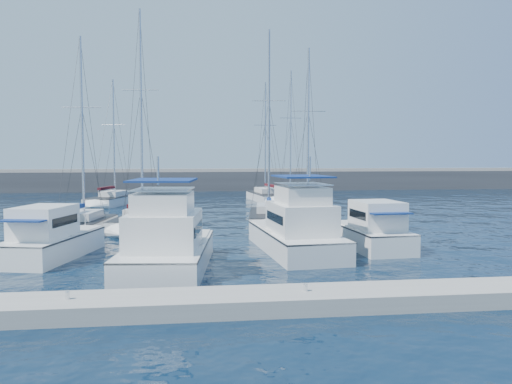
{
  "coord_description": "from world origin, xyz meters",
  "views": [
    {
      "loc": [
        -3.83,
        -27.76,
        5.26
      ],
      "look_at": [
        0.17,
        4.36,
        3.0
      ],
      "focal_mm": 35.0,
      "sensor_mm": 36.0,
      "label": 1
    }
  ],
  "objects": [
    {
      "name": "sailboat_back_c",
      "position": [
        8.0,
        31.95,
        0.54
      ],
      "size": [
        3.38,
        8.55,
        16.16
      ],
      "rotation": [
        0.0,
        0.0,
        0.04
      ],
      "color": "silver",
      "rests_on": "ground"
    },
    {
      "name": "ground",
      "position": [
        0.0,
        0.0,
        0.0
      ],
      "size": [
        220.0,
        220.0,
        0.0
      ],
      "primitive_type": "plane",
      "color": "black",
      "rests_on": "ground"
    },
    {
      "name": "motor_yacht_port_inner",
      "position": [
        -5.1,
        -4.6,
        1.13
      ],
      "size": [
        4.54,
        9.01,
        4.69
      ],
      "rotation": [
        0.0,
        0.0,
        -0.11
      ],
      "color": "silver",
      "rests_on": "ground"
    },
    {
      "name": "motor_yacht_stbd_inner",
      "position": [
        1.77,
        -1.07,
        1.13
      ],
      "size": [
        4.25,
        9.32,
        4.69
      ],
      "rotation": [
        0.0,
        0.0,
        0.09
      ],
      "color": "silver",
      "rests_on": "ground"
    },
    {
      "name": "sailboat_mid_b",
      "position": [
        -7.76,
        9.2,
        0.56
      ],
      "size": [
        4.11,
        7.54,
        16.34
      ],
      "rotation": [
        0.0,
        0.0,
        -0.15
      ],
      "color": "white",
      "rests_on": "ground"
    },
    {
      "name": "motor_yacht_stbd_outer",
      "position": [
        6.36,
        -0.39,
        0.94
      ],
      "size": [
        3.16,
        6.54,
        3.2
      ],
      "rotation": [
        0.0,
        0.0,
        0.06
      ],
      "color": "white",
      "rests_on": "ground"
    },
    {
      "name": "breakwater",
      "position": [
        0.0,
        52.0,
        1.05
      ],
      "size": [
        160.0,
        6.0,
        4.45
      ],
      "color": "#424244",
      "rests_on": "ground"
    },
    {
      "name": "dock_cleat_near_port",
      "position": [
        -8.0,
        -11.0,
        0.72
      ],
      "size": [
        0.16,
        0.16,
        0.25
      ],
      "primitive_type": "cylinder",
      "color": "silver",
      "rests_on": "dock"
    },
    {
      "name": "motor_yacht_port_outer",
      "position": [
        -11.25,
        -1.05,
        0.94
      ],
      "size": [
        4.21,
        7.35,
        3.2
      ],
      "rotation": [
        0.0,
        0.0,
        -0.23
      ],
      "color": "white",
      "rests_on": "ground"
    },
    {
      "name": "sailboat_back_a",
      "position": [
        -12.83,
        28.54,
        0.52
      ],
      "size": [
        5.08,
        8.46,
        14.15
      ],
      "rotation": [
        0.0,
        0.0,
        -0.27
      ],
      "color": "white",
      "rests_on": "ground"
    },
    {
      "name": "dock_cleat_centre",
      "position": [
        0.0,
        -11.0,
        0.72
      ],
      "size": [
        0.16,
        0.16,
        0.25
      ],
      "primitive_type": "cylinder",
      "color": "silver",
      "rests_on": "dock"
    },
    {
      "name": "sailboat_mid_c",
      "position": [
        1.97,
        10.65,
        0.54
      ],
      "size": [
        4.04,
        8.41,
        15.56
      ],
      "rotation": [
        0.0,
        0.0,
        -0.14
      ],
      "color": "silver",
      "rests_on": "ground"
    },
    {
      "name": "dock",
      "position": [
        0.0,
        -11.0,
        0.3
      ],
      "size": [
        40.0,
        2.2,
        0.6
      ],
      "primitive_type": "cube",
      "color": "gray",
      "rests_on": "ground"
    },
    {
      "name": "sailboat_mid_d",
      "position": [
        5.25,
        10.98,
        0.52
      ],
      "size": [
        3.59,
        7.74,
        14.29
      ],
      "rotation": [
        0.0,
        0.0,
        -0.06
      ],
      "color": "white",
      "rests_on": "ground"
    },
    {
      "name": "sailboat_mid_a",
      "position": [
        -11.57,
        7.37,
        0.52
      ],
      "size": [
        4.01,
        7.79,
        13.86
      ],
      "rotation": [
        0.0,
        0.0,
        -0.13
      ],
      "color": "silver",
      "rests_on": "ground"
    },
    {
      "name": "sailboat_back_b",
      "position": [
        4.89,
        31.61,
        0.51
      ],
      "size": [
        4.15,
        9.91,
        14.63
      ],
      "rotation": [
        0.0,
        0.0,
        0.1
      ],
      "color": "white",
      "rests_on": "ground"
    }
  ]
}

